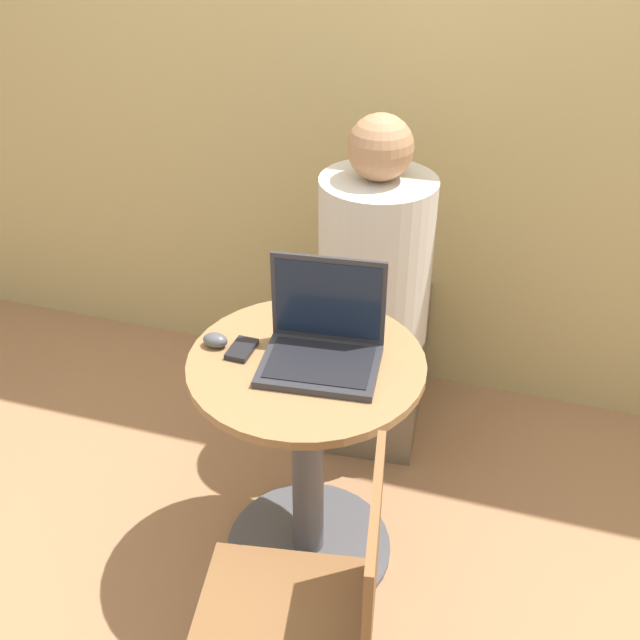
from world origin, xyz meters
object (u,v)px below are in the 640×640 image
at_px(laptop, 323,341).
at_px(cell_phone, 242,349).
at_px(chair_empty, 313,623).
at_px(person_seated, 375,313).

xyz_separation_m(laptop, cell_phone, (-0.22, -0.03, -0.05)).
distance_m(laptop, cell_phone, 0.23).
bearing_deg(chair_empty, person_seated, 96.91).
distance_m(cell_phone, chair_empty, 0.71).
xyz_separation_m(laptop, person_seated, (0.01, 0.61, -0.29)).
bearing_deg(chair_empty, cell_phone, 124.37).
relative_size(laptop, person_seated, 0.26).
distance_m(laptop, chair_empty, 0.68).
relative_size(laptop, cell_phone, 3.24).
bearing_deg(chair_empty, laptop, 104.71).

